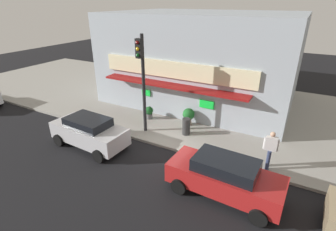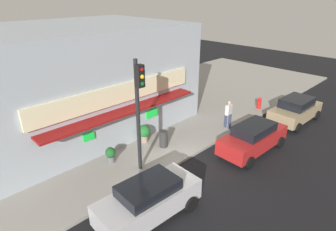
{
  "view_description": "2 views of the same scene",
  "coord_description": "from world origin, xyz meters",
  "views": [
    {
      "loc": [
        5.63,
        -9.78,
        6.95
      ],
      "look_at": [
        -0.05,
        0.68,
        1.55
      ],
      "focal_mm": 27.27,
      "sensor_mm": 36.0,
      "label": 1
    },
    {
      "loc": [
        -8.7,
        -7.99,
        7.95
      ],
      "look_at": [
        0.32,
        1.12,
        2.26
      ],
      "focal_mm": 29.82,
      "sensor_mm": 36.0,
      "label": 2
    }
  ],
  "objects": [
    {
      "name": "potted_plant_by_doorway",
      "position": [
        -2.37,
        2.47,
        0.58
      ],
      "size": [
        0.52,
        0.52,
        0.8
      ],
      "color": "#59595B",
      "rests_on": "sidewalk"
    },
    {
      "name": "parked_car_red",
      "position": [
        3.77,
        -1.85,
        0.83
      ],
      "size": [
        4.4,
        2.03,
        1.6
      ],
      "color": "#AD1E1E",
      "rests_on": "ground_plane"
    },
    {
      "name": "sidewalk",
      "position": [
        0.0,
        6.36,
        0.07
      ],
      "size": [
        43.23,
        12.72,
        0.14
      ],
      "primitive_type": "cube",
      "color": "gray",
      "rests_on": "ground_plane"
    },
    {
      "name": "ground_plane",
      "position": [
        0.0,
        0.0,
        0.0
      ],
      "size": [
        64.84,
        64.84,
        0.0
      ],
      "primitive_type": "plane",
      "color": "black"
    },
    {
      "name": "traffic_light",
      "position": [
        -1.69,
        0.9,
        3.54
      ],
      "size": [
        0.32,
        0.58,
        5.32
      ],
      "color": "black",
      "rests_on": "sidewalk"
    },
    {
      "name": "trash_can",
      "position": [
        0.54,
        1.7,
        0.61
      ],
      "size": [
        0.44,
        0.44,
        0.94
      ],
      "primitive_type": "cylinder",
      "color": "#2D2D2D",
      "rests_on": "sidewalk"
    },
    {
      "name": "corner_building",
      "position": [
        -1.01,
        7.89,
        3.19
      ],
      "size": [
        12.68,
        10.12,
        6.09
      ],
      "color": "#9EA8B2",
      "rests_on": "sidewalk"
    },
    {
      "name": "parked_car_silver",
      "position": [
        -3.39,
        -1.59,
        0.84
      ],
      "size": [
        4.16,
        2.06,
        1.6
      ],
      "color": "#B7B7BC",
      "rests_on": "ground_plane"
    },
    {
      "name": "potted_plant_by_window",
      "position": [
        0.15,
        2.86,
        0.75
      ],
      "size": [
        0.7,
        0.7,
        1.03
      ],
      "color": "gray",
      "rests_on": "sidewalk"
    },
    {
      "name": "pedestrian",
      "position": [
        5.02,
        0.58,
        1.14
      ],
      "size": [
        0.63,
        0.47,
        1.79
      ],
      "color": "navy",
      "rests_on": "sidewalk"
    }
  ]
}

